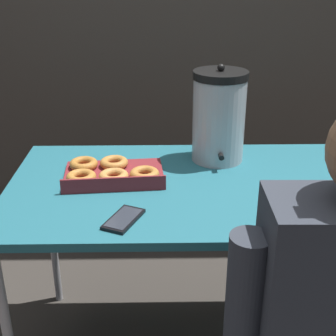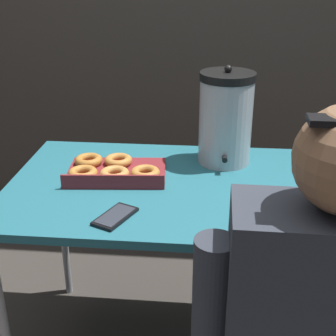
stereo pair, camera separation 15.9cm
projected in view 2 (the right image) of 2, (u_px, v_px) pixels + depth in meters
folding_table at (191, 198)px, 1.63m from camera, size 1.27×0.73×0.76m
donut_box at (113, 170)px, 1.67m from camera, size 0.37×0.27×0.05m
coffee_urn at (226, 118)px, 1.72m from camera, size 0.20×0.23×0.37m
cell_phone at (115, 216)px, 1.40m from camera, size 0.13×0.16×0.01m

